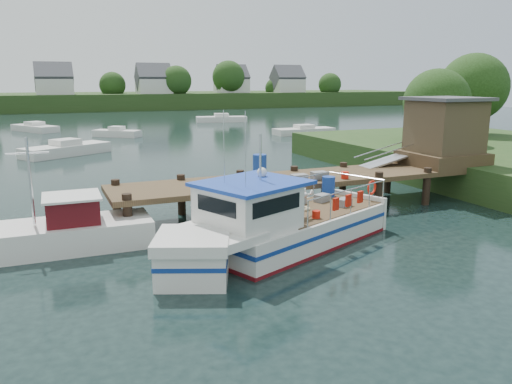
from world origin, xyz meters
name	(u,v)px	position (x,y,z in m)	size (l,w,h in m)	color
ground_plane	(264,214)	(0.00, 0.00, 0.00)	(160.00, 160.00, 0.00)	black
far_shore	(83,98)	(0.01, 82.37, 2.10)	(140.00, 42.55, 9.22)	#2A441B
dock	(399,149)	(6.51, 0.01, 2.24)	(16.60, 3.00, 4.78)	#4B3923
lobster_boat	(274,227)	(-1.54, -4.17, 0.80)	(8.88, 5.43, 4.42)	silver
work_boat	(49,233)	(-7.94, -1.32, 0.57)	(6.76, 2.19, 3.56)	silver
moored_far	(221,119)	(13.77, 43.98, 0.41)	(6.78, 3.63, 1.10)	silver
moored_a	(66,149)	(-6.33, 20.36, 0.43)	(6.43, 5.04, 1.15)	silver
moored_b	(117,133)	(-1.23, 31.28, 0.37)	(4.45, 4.00, 0.99)	silver
moored_c	(304,131)	(16.12, 26.14, 0.36)	(6.12, 2.11, 0.96)	silver
moored_d	(35,128)	(-8.40, 39.86, 0.38)	(4.78, 6.30, 1.03)	silver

